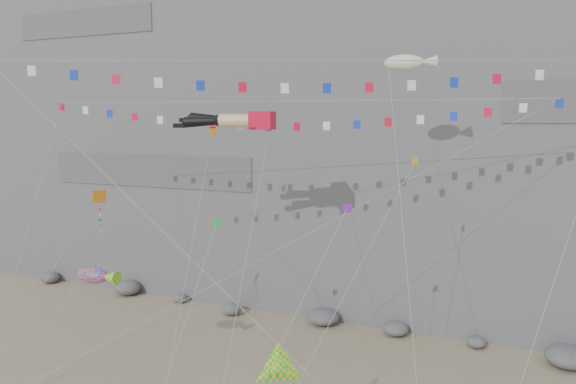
% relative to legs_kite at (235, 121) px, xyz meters
% --- Properties ---
extents(cliff, '(80.00, 28.00, 50.00)m').
position_rel_legs_kite_xyz_m(cliff, '(2.40, 25.24, 8.34)').
color(cliff, slate).
rests_on(cliff, ground).
extents(talus_boulders, '(60.00, 3.00, 1.20)m').
position_rel_legs_kite_xyz_m(talus_boulders, '(2.40, 10.24, -16.06)').
color(talus_boulders, slate).
rests_on(talus_boulders, ground).
extents(legs_kite, '(9.78, 15.72, 22.45)m').
position_rel_legs_kite_xyz_m(legs_kite, '(0.00, 0.00, 0.00)').
color(legs_kite, red).
rests_on(legs_kite, ground).
extents(flag_banner_upper, '(33.22, 16.02, 25.96)m').
position_rel_legs_kite_xyz_m(flag_banner_upper, '(2.19, 2.43, 1.27)').
color(flag_banner_upper, red).
rests_on(flag_banner_upper, ground).
extents(flag_banner_lower, '(31.76, 13.58, 23.21)m').
position_rel_legs_kite_xyz_m(flag_banner_lower, '(6.02, -2.96, 3.20)').
color(flag_banner_lower, red).
rests_on(flag_banner_lower, ground).
extents(harlequin_kite, '(5.78, 7.49, 14.46)m').
position_rel_legs_kite_xyz_m(harlequin_kite, '(-7.03, -4.83, -4.70)').
color(harlequin_kite, red).
rests_on(harlequin_kite, ground).
extents(fish_windsock, '(5.49, 4.59, 8.98)m').
position_rel_legs_kite_xyz_m(fish_windsock, '(-6.97, -5.73, -9.43)').
color(fish_windsock, '#FF440D').
rests_on(fish_windsock, ground).
extents(delta_kite, '(3.43, 6.83, 8.04)m').
position_rel_legs_kite_xyz_m(delta_kite, '(7.06, -8.92, -11.56)').
color(delta_kite, yellow).
rests_on(delta_kite, ground).
extents(blimp_windsock, '(5.92, 12.66, 23.59)m').
position_rel_legs_kite_xyz_m(blimp_windsock, '(10.02, 3.32, 3.49)').
color(blimp_windsock, beige).
rests_on(blimp_windsock, ground).
extents(small_kite_a, '(6.45, 16.55, 23.19)m').
position_rel_legs_kite_xyz_m(small_kite_a, '(-3.01, 2.06, -1.12)').
color(small_kite_a, orange).
rests_on(small_kite_a, ground).
extents(small_kite_b, '(3.93, 10.55, 15.91)m').
position_rel_legs_kite_xyz_m(small_kite_b, '(8.53, -3.68, -4.85)').
color(small_kite_b, purple).
rests_on(small_kite_b, ground).
extents(small_kite_c, '(2.41, 11.80, 15.52)m').
position_rel_legs_kite_xyz_m(small_kite_c, '(0.54, -3.54, -6.28)').
color(small_kite_c, green).
rests_on(small_kite_c, ground).
extents(small_kite_d, '(5.47, 13.89, 20.14)m').
position_rel_legs_kite_xyz_m(small_kite_d, '(11.11, 0.66, -2.72)').
color(small_kite_d, '#FFB215').
rests_on(small_kite_d, ground).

